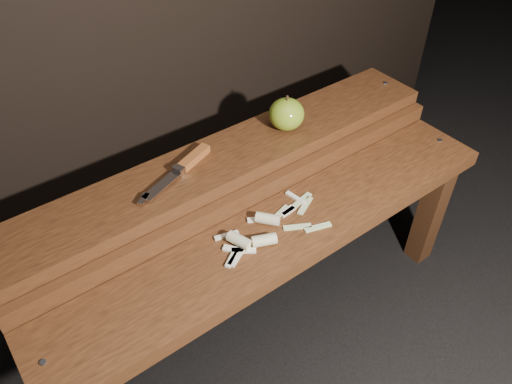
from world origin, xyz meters
TOP-DOWN VIEW (x-y plane):
  - ground at (0.00, 0.00)m, footprint 60.00×60.00m
  - bench_front_tier at (0.00, -0.06)m, footprint 1.20×0.20m
  - bench_rear_tier at (0.00, 0.17)m, footprint 1.20×0.21m
  - apple at (0.18, 0.17)m, footprint 0.09×0.09m
  - knife at (-0.11, 0.18)m, footprint 0.23×0.10m
  - apple_scraps at (-0.05, -0.03)m, footprint 0.30×0.15m

SIDE VIEW (x-z plane):
  - ground at x=0.00m, z-range 0.00..0.00m
  - bench_front_tier at x=0.00m, z-range 0.14..0.56m
  - bench_rear_tier at x=0.00m, z-range 0.16..0.67m
  - apple_scraps at x=-0.05m, z-range 0.42..0.44m
  - knife at x=-0.11m, z-range 0.50..0.52m
  - apple at x=0.18m, z-range 0.49..0.59m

